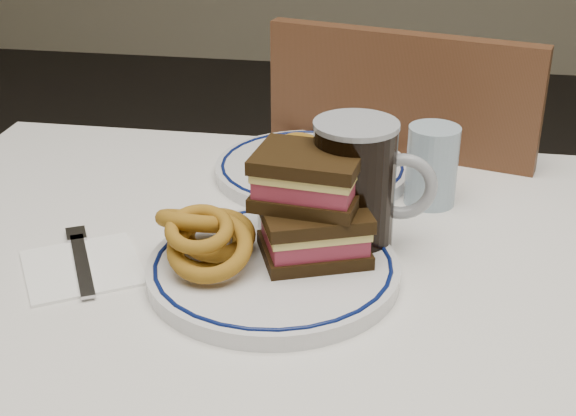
% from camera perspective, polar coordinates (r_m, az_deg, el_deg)
% --- Properties ---
extents(dining_table, '(1.27, 0.87, 0.75)m').
position_cam_1_polar(dining_table, '(1.02, 3.72, -9.71)').
color(dining_table, silver).
rests_on(dining_table, floor).
extents(chair_far, '(0.53, 0.53, 0.95)m').
position_cam_1_polar(chair_far, '(1.53, 8.54, -2.68)').
color(chair_far, '#402614').
rests_on(chair_far, floor).
extents(main_plate, '(0.30, 0.30, 0.02)m').
position_cam_1_polar(main_plate, '(0.95, -1.06, -4.33)').
color(main_plate, silver).
rests_on(main_plate, dining_table).
extents(reuben_sandwich, '(0.15, 0.14, 0.13)m').
position_cam_1_polar(reuben_sandwich, '(0.94, 1.67, 0.21)').
color(reuben_sandwich, black).
rests_on(reuben_sandwich, main_plate).
extents(onion_rings_main, '(0.13, 0.14, 0.09)m').
position_cam_1_polar(onion_rings_main, '(0.94, -5.87, -1.96)').
color(onion_rings_main, brown).
rests_on(onion_rings_main, main_plate).
extents(ketchup_ramekin, '(0.05, 0.05, 0.03)m').
position_cam_1_polar(ketchup_ramekin, '(1.02, -0.79, -0.43)').
color(ketchup_ramekin, silver).
rests_on(ketchup_ramekin, main_plate).
extents(beer_mug, '(0.15, 0.10, 0.17)m').
position_cam_1_polar(beer_mug, '(0.98, 4.92, 1.49)').
color(beer_mug, black).
rests_on(beer_mug, dining_table).
extents(water_glass, '(0.07, 0.07, 0.11)m').
position_cam_1_polar(water_glass, '(1.13, 10.20, 2.99)').
color(water_glass, '#93ABBD').
rests_on(water_glass, dining_table).
extents(far_plate, '(0.29, 0.29, 0.02)m').
position_cam_1_polar(far_plate, '(1.22, 1.73, 2.81)').
color(far_plate, silver).
rests_on(far_plate, dining_table).
extents(onion_rings_far, '(0.10, 0.10, 0.07)m').
position_cam_1_polar(onion_rings_far, '(1.20, 0.76, 3.70)').
color(onion_rings_far, brown).
rests_on(onion_rings_far, far_plate).
extents(napkin_fork, '(0.18, 0.19, 0.01)m').
position_cam_1_polar(napkin_fork, '(1.00, -14.43, -3.98)').
color(napkin_fork, white).
rests_on(napkin_fork, dining_table).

